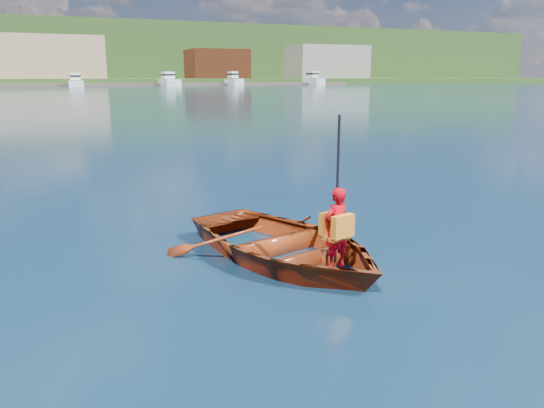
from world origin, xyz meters
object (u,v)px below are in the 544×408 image
Objects in this scene: child_paddler at (336,227)px; marina_yachts at (91,81)px; dock at (75,85)px; rowboat at (284,244)px.

child_paddler is 143.88m from marina_yachts.
marina_yachts reaches higher than dock.
dock is (1.51, 148.48, -0.26)m from child_paddler.
marina_yachts is at bearing 87.87° from child_paddler.
dock is at bearing 89.26° from rowboat.
rowboat is 2.10× the size of child_paddler.
marina_yachts is at bearing -50.82° from dock.
dock is at bearing 89.42° from child_paddler.
rowboat is 147.67m from dock.
child_paddler is (0.40, -0.82, 0.43)m from rowboat.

